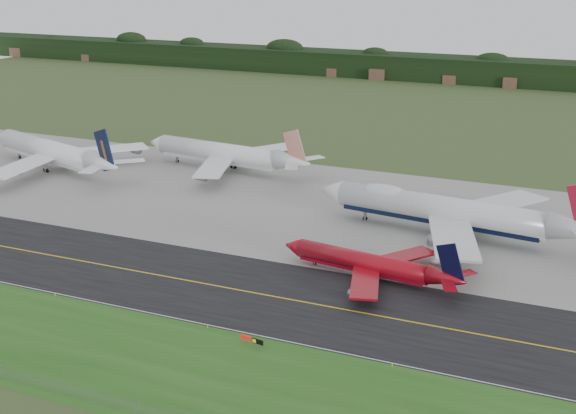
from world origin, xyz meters
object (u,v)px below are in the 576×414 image
at_px(jet_navy_gold, 54,153).
at_px(taxiway_sign, 252,340).
at_px(jet_ba_747, 450,211).
at_px(jet_star_tail, 227,154).
at_px(jet_red_737, 371,264).

bearing_deg(jet_navy_gold, taxiway_sign, -36.38).
relative_size(jet_ba_747, jet_navy_gold, 1.11).
bearing_deg(jet_ba_747, jet_star_tail, 157.62).
height_order(jet_ba_747, jet_navy_gold, jet_ba_747).
relative_size(jet_navy_gold, jet_star_tail, 1.07).
xyz_separation_m(jet_red_737, taxiway_sign, (-8.48, -35.02, -1.88)).
height_order(jet_ba_747, taxiway_sign, jet_ba_747).
height_order(jet_navy_gold, taxiway_sign, jet_navy_gold).
relative_size(jet_star_tail, taxiway_sign, 12.91).
height_order(jet_star_tail, taxiway_sign, jet_star_tail).
bearing_deg(jet_red_737, jet_navy_gold, 159.88).
bearing_deg(taxiway_sign, jet_navy_gold, 143.62).
relative_size(jet_red_737, jet_navy_gold, 0.64).
bearing_deg(jet_star_tail, jet_navy_gold, -156.63).
xyz_separation_m(jet_ba_747, jet_navy_gold, (-119.30, 9.98, -0.50)).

